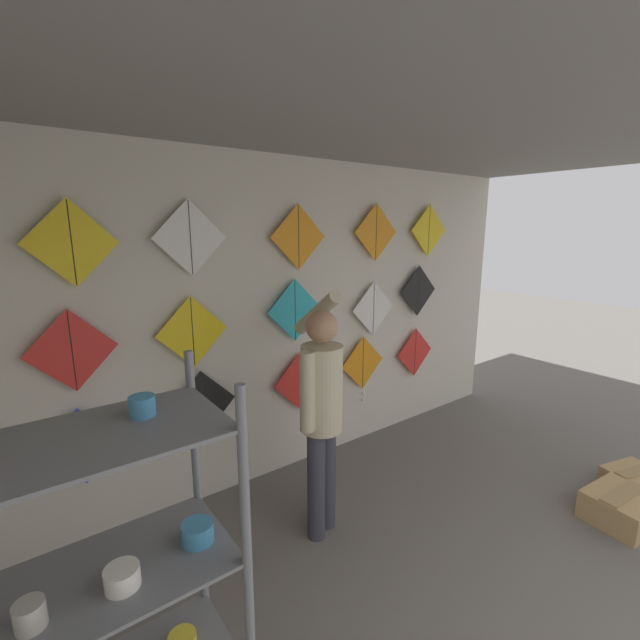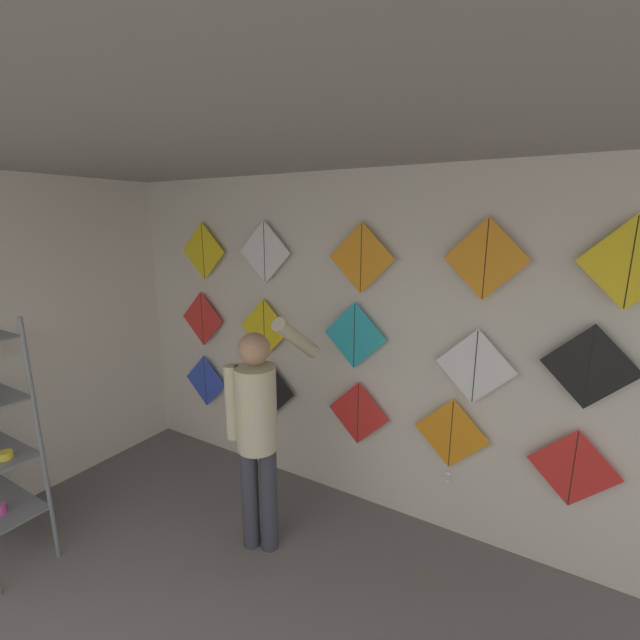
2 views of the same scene
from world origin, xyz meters
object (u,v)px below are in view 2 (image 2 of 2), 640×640
(kite_7, at_px, (354,336))
(kite_10, at_px, (203,251))
(kite_14, at_px, (631,263))
(kite_8, at_px, (475,367))
(kite_0, at_px, (205,381))
(kite_5, at_px, (202,319))
(kite_3, at_px, (451,437))
(kite_9, at_px, (589,367))
(kite_6, at_px, (264,328))
(kite_12, at_px, (361,258))
(kite_4, at_px, (573,469))
(kite_11, at_px, (265,252))
(shopkeeper, at_px, (258,423))
(kite_1, at_px, (270,390))
(kite_2, at_px, (358,413))
(kite_13, at_px, (486,259))

(kite_7, distance_m, kite_10, 1.76)
(kite_7, bearing_deg, kite_14, 0.00)
(kite_7, distance_m, kite_8, 0.95)
(kite_0, distance_m, kite_5, 0.67)
(kite_3, height_order, kite_9, kite_9)
(kite_6, xyz_separation_m, kite_14, (2.66, 0.00, 0.73))
(kite_0, bearing_deg, kite_5, 0.00)
(kite_8, relative_size, kite_12, 1.00)
(kite_6, bearing_deg, kite_0, 180.00)
(kite_7, bearing_deg, kite_0, 180.00)
(kite_8, xyz_separation_m, kite_9, (0.67, 0.00, 0.12))
(kite_8, height_order, kite_12, kite_12)
(kite_4, bearing_deg, kite_9, 0.00)
(kite_8, relative_size, kite_11, 1.00)
(kite_14, bearing_deg, kite_3, -179.96)
(shopkeeper, xyz_separation_m, kite_6, (-0.58, 0.83, 0.44))
(kite_1, bearing_deg, kite_6, 180.00)
(kite_9, bearing_deg, kite_11, 180.00)
(kite_1, bearing_deg, kite_5, 180.00)
(kite_2, xyz_separation_m, kite_5, (-1.77, 0.00, 0.60))
(kite_7, height_order, kite_14, kite_14)
(shopkeeper, height_order, kite_3, shopkeeper)
(kite_6, relative_size, kite_7, 1.00)
(kite_13, bearing_deg, kite_8, 180.00)
(kite_10, relative_size, kite_14, 1.00)
(kite_4, xyz_separation_m, kite_8, (-0.67, 0.00, 0.58))
(kite_8, bearing_deg, kite_9, 0.00)
(kite_3, bearing_deg, kite_1, 179.98)
(kite_0, relative_size, kite_13, 1.00)
(kite_7, bearing_deg, kite_4, 0.00)
(shopkeeper, relative_size, kite_9, 3.23)
(kite_11, xyz_separation_m, kite_13, (1.85, 0.00, 0.02))
(kite_11, height_order, kite_12, kite_11)
(kite_1, bearing_deg, kite_11, 180.00)
(kite_1, relative_size, kite_9, 1.00)
(kite_0, bearing_deg, kite_8, 0.00)
(shopkeeper, relative_size, kite_3, 2.59)
(kite_0, height_order, kite_10, kite_10)
(kite_3, height_order, kite_5, kite_5)
(kite_10, bearing_deg, kite_1, 0.00)
(kite_9, bearing_deg, kite_12, 180.00)
(kite_14, bearing_deg, kite_7, 180.00)
(kite_3, distance_m, kite_13, 1.34)
(kite_1, height_order, kite_6, kite_6)
(shopkeeper, relative_size, kite_0, 3.23)
(kite_1, height_order, kite_7, kite_7)
(kite_9, relative_size, kite_10, 1.00)
(kite_9, height_order, kite_13, kite_13)
(kite_10, distance_m, kite_13, 2.60)
(kite_7, height_order, kite_10, kite_10)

